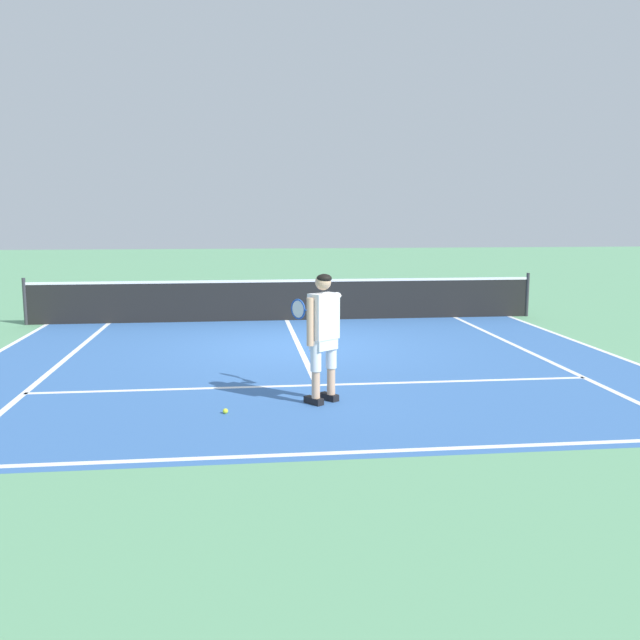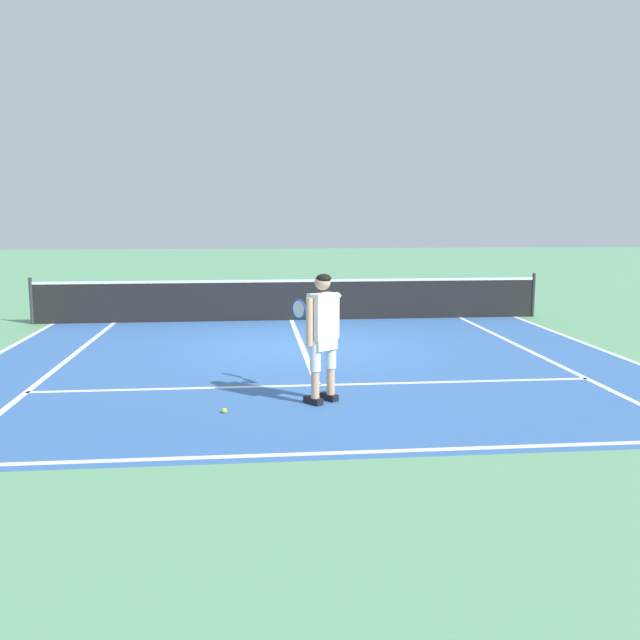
# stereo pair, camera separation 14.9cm
# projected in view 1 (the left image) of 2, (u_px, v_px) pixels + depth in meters

# --- Properties ---
(ground_plane) EXTENTS (80.00, 80.00, 0.00)m
(ground_plane) POSITION_uv_depth(u_px,v_px,m) (299.00, 347.00, 13.04)
(ground_plane) COLOR #609E70
(court_inner_surface) EXTENTS (10.98, 9.72, 0.00)m
(court_inner_surface) POSITION_uv_depth(u_px,v_px,m) (306.00, 361.00, 11.78)
(court_inner_surface) COLOR #3866A8
(court_inner_surface) RESTS_ON ground
(line_baseline) EXTENTS (10.98, 0.10, 0.01)m
(line_baseline) POSITION_uv_depth(u_px,v_px,m) (349.00, 452.00, 7.20)
(line_baseline) COLOR white
(line_baseline) RESTS_ON ground
(line_service) EXTENTS (8.23, 0.10, 0.01)m
(line_service) POSITION_uv_depth(u_px,v_px,m) (317.00, 385.00, 10.07)
(line_service) COLOR white
(line_service) RESTS_ON ground
(line_centre_service) EXTENTS (0.10, 6.40, 0.01)m
(line_centre_service) POSITION_uv_depth(u_px,v_px,m) (298.00, 345.00, 13.22)
(line_centre_service) COLOR white
(line_centre_service) RESTS_ON ground
(line_singles_left) EXTENTS (0.10, 9.32, 0.01)m
(line_singles_left) POSITION_uv_depth(u_px,v_px,m) (56.00, 367.00, 11.31)
(line_singles_left) COLOR white
(line_singles_left) RESTS_ON ground
(line_singles_right) EXTENTS (0.10, 9.32, 0.01)m
(line_singles_right) POSITION_uv_depth(u_px,v_px,m) (536.00, 355.00, 12.26)
(line_singles_right) COLOR white
(line_singles_right) RESTS_ON ground
(line_doubles_right) EXTENTS (0.10, 9.32, 0.01)m
(line_doubles_right) POSITION_uv_depth(u_px,v_px,m) (609.00, 353.00, 12.42)
(line_doubles_right) COLOR white
(line_doubles_right) RESTS_ON ground
(tennis_net) EXTENTS (11.96, 0.08, 1.07)m
(tennis_net) POSITION_uv_depth(u_px,v_px,m) (287.00, 299.00, 16.28)
(tennis_net) COLOR #333338
(tennis_net) RESTS_ON ground
(tennis_player) EXTENTS (0.63, 1.20, 1.71)m
(tennis_player) POSITION_uv_depth(u_px,v_px,m) (322.00, 329.00, 9.02)
(tennis_player) COLOR black
(tennis_player) RESTS_ON ground
(tennis_ball_near_feet) EXTENTS (0.07, 0.07, 0.07)m
(tennis_ball_near_feet) POSITION_uv_depth(u_px,v_px,m) (225.00, 411.00, 8.63)
(tennis_ball_near_feet) COLOR #CCE02D
(tennis_ball_near_feet) RESTS_ON ground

